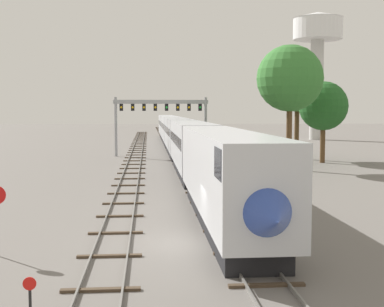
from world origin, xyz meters
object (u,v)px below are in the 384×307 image
Objects in this scene: signal_gantry at (161,112)px; trackside_tree_left at (290,79)px; trackside_tree_mid at (297,87)px; water_tower at (317,39)px; trackside_tree_right at (323,106)px; passenger_train at (178,135)px.

signal_gantry is 0.99× the size of trackside_tree_left.
water_tower is at bearing 69.00° from trackside_tree_mid.
trackside_tree_left is at bearing -110.68° from water_tower.
trackside_tree_right is at bearing 49.14° from trackside_tree_left.
passenger_train is 48.35m from water_tower.
signal_gantry is at bearing 126.21° from trackside_tree_left.
trackside_tree_right is (-13.97, -45.40, -13.47)m from water_tower.
water_tower is 2.16× the size of trackside_tree_mid.
trackside_tree_left is (9.95, -17.71, 6.36)m from passenger_train.
signal_gantry is 20.53m from trackside_tree_right.
water_tower is (31.79, 35.24, 14.18)m from signal_gantry.
passenger_train is 19.55m from trackside_tree_right.
trackside_tree_right is (15.57, -11.21, 3.72)m from passenger_train.
trackside_tree_left reaches higher than passenger_train.
water_tower reaches higher than trackside_tree_mid.
trackside_tree_left is at bearing -109.53° from trackside_tree_mid.
trackside_tree_mid is (-15.56, -40.53, -11.19)m from water_tower.
trackside_tree_mid is at bearing -24.37° from passenger_train.
trackside_tree_mid is (16.24, -5.28, 2.98)m from signal_gantry.
passenger_train is 8.95× the size of trackside_tree_mid.
trackside_tree_right is (1.59, -4.88, -2.27)m from trackside_tree_mid.
passenger_train is at bearing 119.32° from trackside_tree_left.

